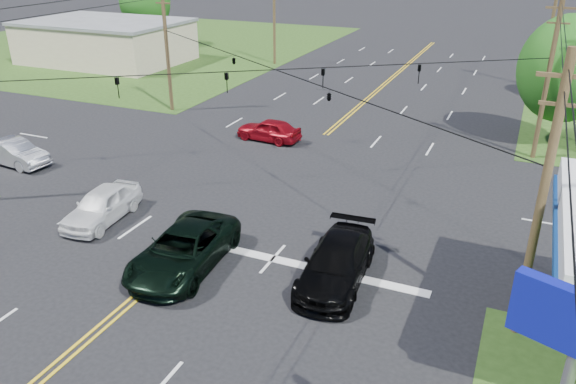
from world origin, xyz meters
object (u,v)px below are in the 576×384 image
at_px(retail_nw, 106,43).
at_px(tree_far_l, 145,1).
at_px(pickup_white, 102,205).
at_px(pole_se, 541,200).
at_px(pole_nw, 167,45).
at_px(pole_right_far, 551,28).
at_px(tree_right_a, 566,69).
at_px(pickup_dkgreen, 184,249).
at_px(polesign_se, 569,378).
at_px(suv_black, 336,263).
at_px(pole_left_far, 274,13).
at_px(pole_ne, 548,77).
at_px(sedan_silver, 14,153).

relative_size(retail_nw, tree_far_l, 1.83).
relative_size(tree_far_l, pickup_white, 1.88).
relative_size(pole_se, pole_nw, 1.00).
height_order(retail_nw, pole_right_far, pole_right_far).
bearing_deg(tree_right_a, pickup_dkgreen, -121.54).
bearing_deg(pickup_white, tree_far_l, 118.19).
xyz_separation_m(pole_nw, tree_right_a, (27.00, 3.00, -0.05)).
height_order(pickup_white, polesign_se, polesign_se).
height_order(pole_nw, suv_black, pole_nw).
bearing_deg(pole_se, tree_far_l, 137.66).
distance_m(suv_black, pickup_white, 11.74).
bearing_deg(pole_left_far, pole_se, -54.90).
distance_m(pole_ne, suv_black, 19.14).
xyz_separation_m(pole_ne, polesign_se, (0.42, -27.03, 0.85)).
relative_size(pole_se, tree_right_a, 1.16).
relative_size(pole_nw, pole_left_far, 0.95).
distance_m(pole_right_far, polesign_se, 46.03).
bearing_deg(pole_se, suv_black, 175.65).
bearing_deg(sedan_silver, suv_black, -95.91).
bearing_deg(pole_nw, pole_se, -34.70).
relative_size(pole_ne, pole_left_far, 0.95).
relative_size(pole_nw, pickup_dkgreen, 1.59).
xyz_separation_m(retail_nw, pole_left_far, (17.00, 6.00, 3.17)).
bearing_deg(pole_ne, sedan_silver, -154.40).
relative_size(tree_far_l, sedan_silver, 1.92).
bearing_deg(pole_nw, pole_ne, 0.00).
distance_m(pole_nw, pole_right_far, 32.20).
height_order(retail_nw, pickup_dkgreen, retail_nw).
height_order(tree_right_a, sedan_silver, tree_right_a).
bearing_deg(retail_nw, pole_left_far, 19.44).
xyz_separation_m(pole_left_far, pickup_dkgreen, (13.50, -37.99, -4.34)).
bearing_deg(sedan_silver, tree_right_a, -55.33).
height_order(pole_nw, tree_far_l, pole_nw).
height_order(pole_left_far, pickup_white, pole_left_far).
bearing_deg(pole_right_far, suv_black, -100.21).
xyz_separation_m(suv_black, polesign_se, (7.00, -9.53, 4.96)).
bearing_deg(pickup_white, sedan_silver, 153.53).
relative_size(pole_left_far, tree_far_l, 1.15).
distance_m(pole_se, pickup_dkgreen, 13.19).
distance_m(tree_far_l, pickup_dkgreen, 53.28).
xyz_separation_m(pole_se, polesign_se, (0.42, -9.03, 0.85)).
bearing_deg(pole_left_far, sedan_silver, -93.27).
height_order(pole_ne, pickup_white, pole_ne).
xyz_separation_m(pole_ne, pole_right_far, (0.00, 19.00, 0.25)).
relative_size(pole_se, pole_left_far, 0.95).
bearing_deg(pickup_dkgreen, sedan_silver, 155.39).
xyz_separation_m(tree_right_a, pickup_white, (-19.31, -20.00, -4.08)).
bearing_deg(sedan_silver, polesign_se, -110.68).
distance_m(tree_far_l, polesign_se, 67.58).
bearing_deg(polesign_se, pickup_white, 151.83).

